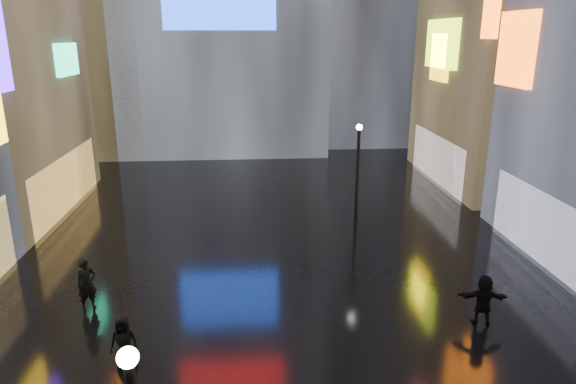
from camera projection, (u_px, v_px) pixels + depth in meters
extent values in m
plane|color=black|center=(275.00, 245.00, 23.40)|extent=(140.00, 140.00, 0.00)
cube|color=#FFC659|center=(66.00, 183.00, 27.89)|extent=(0.20, 10.00, 3.00)
cube|color=#1BFAA4|center=(67.00, 59.00, 27.76)|extent=(0.25, 3.00, 1.71)
cube|color=white|center=(550.00, 232.00, 20.89)|extent=(0.20, 9.00, 3.00)
cube|color=#FF5D0C|center=(516.00, 49.00, 22.73)|extent=(0.25, 2.99, 3.26)
cube|color=white|center=(438.00, 159.00, 33.28)|extent=(0.20, 9.00, 3.00)
cube|color=#D1FF19|center=(442.00, 44.00, 31.47)|extent=(0.25, 4.92, 2.91)
cube|color=#FFB10C|center=(440.00, 57.00, 31.82)|extent=(0.25, 2.63, 2.87)
sphere|color=white|center=(128.00, 358.00, 6.89)|extent=(0.30, 0.30, 0.30)
cylinder|color=black|center=(357.00, 180.00, 24.76)|extent=(0.16, 0.16, 5.00)
sphere|color=white|center=(359.00, 127.00, 24.01)|extent=(0.30, 0.30, 0.30)
imported|color=black|center=(124.00, 342.00, 14.65)|extent=(0.80, 0.53, 1.61)
imported|color=black|center=(483.00, 300.00, 16.83)|extent=(1.68, 0.78, 1.74)
imported|color=black|center=(87.00, 284.00, 17.71)|extent=(0.82, 0.78, 1.89)
imported|color=black|center=(120.00, 303.00, 14.29)|extent=(1.03, 1.02, 0.85)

